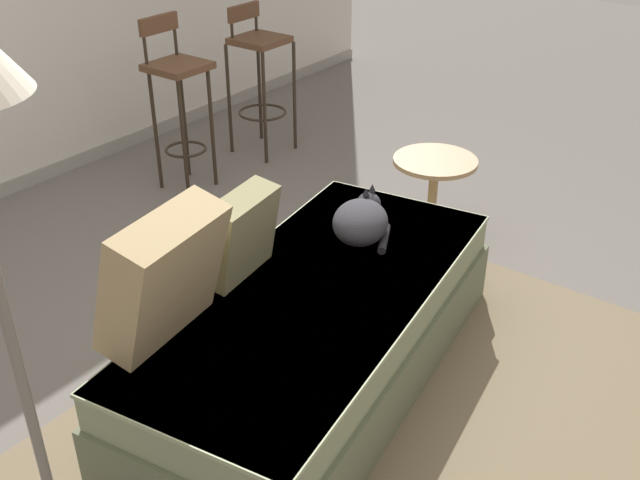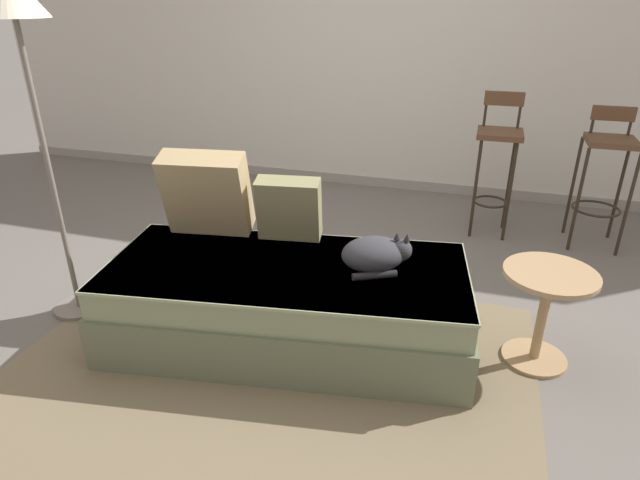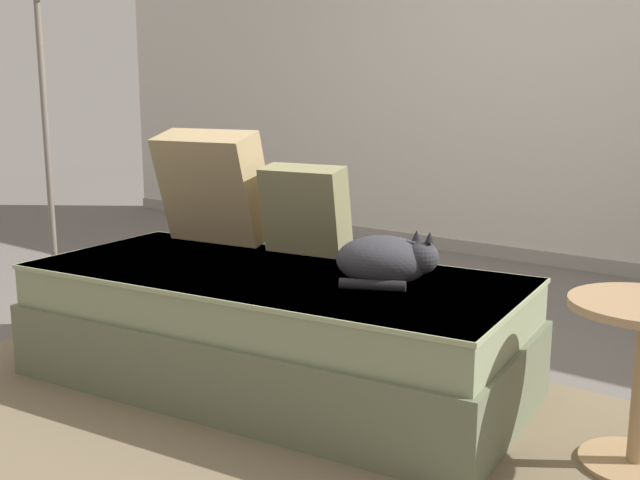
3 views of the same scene
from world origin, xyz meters
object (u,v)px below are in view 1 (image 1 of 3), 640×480
bar_stool_near_window (178,89)px  side_table (433,190)px  cat (362,221)px  throw_pillow_middle (240,235)px  couch (318,334)px  throw_pillow_corner (163,277)px  bar_stool_by_doorway (259,66)px

bar_stool_near_window → side_table: bar_stool_near_window is taller
cat → throw_pillow_middle: bearing=157.7°
bar_stool_near_window → side_table: (0.27, -1.61, -0.31)m
couch → throw_pillow_corner: 0.76m
bar_stool_near_window → bar_stool_by_doorway: bearing=-0.2°
side_table → throw_pillow_middle: bearing=174.7°
couch → throw_pillow_corner: bearing=156.2°
couch → cat: (0.44, 0.09, 0.30)m
throw_pillow_corner → side_table: bearing=-1.9°
couch → bar_stool_by_doorway: bar_stool_by_doorway is taller
throw_pillow_corner → side_table: (1.82, -0.06, -0.36)m
cat → side_table: cat is taller
bar_stool_by_doorway → cat: bearing=-127.3°
couch → throw_pillow_corner: (-0.55, 0.24, 0.47)m
couch → throw_pillow_corner: throw_pillow_corner is taller
throw_pillow_middle → bar_stool_by_doorway: bearing=39.0°
bar_stool_near_window → bar_stool_by_doorway: 0.74m
throw_pillow_middle → side_table: 1.40m
throw_pillow_corner → bar_stool_near_window: bar_stool_near_window is taller
bar_stool_by_doorway → side_table: bearing=-106.3°
throw_pillow_corner → throw_pillow_middle: size_ratio=1.35×
cat → bar_stool_near_window: bar_stool_near_window is taller
throw_pillow_middle → cat: throw_pillow_middle is taller
throw_pillow_middle → bar_stool_near_window: bar_stool_near_window is taller
couch → bar_stool_by_doorway: size_ratio=1.99×
throw_pillow_corner → bar_stool_by_doorway: (2.29, 1.55, -0.09)m
couch → bar_stool_near_window: (1.00, 1.80, 0.41)m
bar_stool_near_window → throw_pillow_middle: bearing=-126.4°
bar_stool_near_window → bar_stool_by_doorway: bar_stool_near_window is taller
bar_stool_near_window → side_table: size_ratio=2.07×
couch → bar_stool_near_window: bar_stool_near_window is taller
throw_pillow_middle → cat: size_ratio=0.94×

